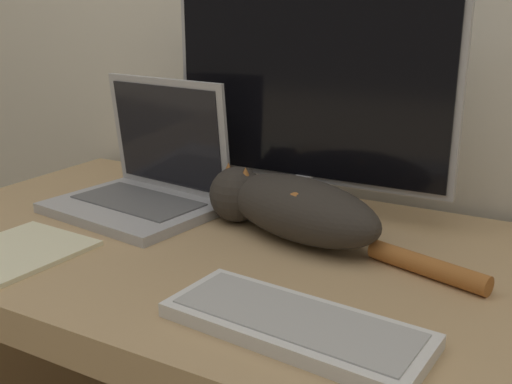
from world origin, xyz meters
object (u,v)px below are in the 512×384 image
Objects in this scene: external_keyboard at (295,324)px; cat at (292,206)px; monitor at (308,96)px; laptop at (144,184)px.

cat is (-0.15, 0.31, 0.05)m from external_keyboard.
laptop is at bearing -155.99° from monitor.
cat is (0.03, -0.13, -0.18)m from monitor.
laptop is (-0.31, -0.14, -0.19)m from monitor.
laptop is at bearing 153.16° from external_keyboard.
cat is at bearing 121.36° from external_keyboard.
monitor reaches higher than cat.
laptop reaches higher than external_keyboard.
monitor is at bearing 31.68° from laptop.
monitor is 1.07× the size of cat.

